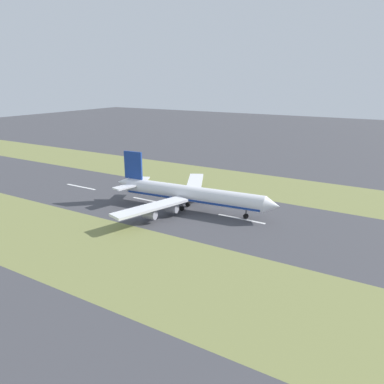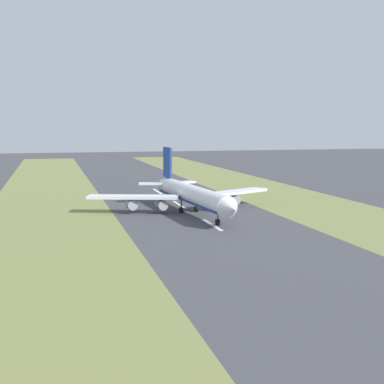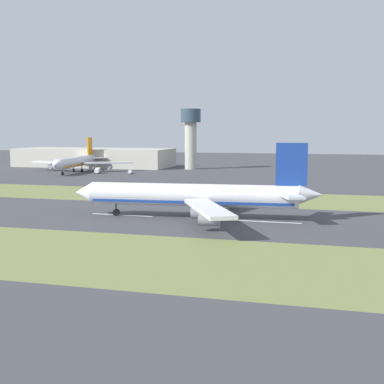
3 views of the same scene
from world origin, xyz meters
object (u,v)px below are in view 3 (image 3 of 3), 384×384
Objects in this scene: control_tower at (191,132)px; terminal_building at (94,157)px; service_truck at (98,170)px; apron_car at (130,172)px; airplane_main_jet at (199,196)px; airplane_parked_apron at (77,162)px.

terminal_building is at bearing 85.16° from control_tower.
control_tower is 5.65× the size of service_truck.
airplane_main_jet is at bearing -150.59° from apron_car.
control_tower reaches higher than apron_car.
airplane_main_jet is 171.11m from airplane_parked_apron.
control_tower reaches higher than terminal_building.
airplane_main_jet is at bearing -146.40° from terminal_building.
service_truck is 1.35× the size of apron_car.
airplane_parked_apron is at bearing 38.64° from airplane_main_jet.
terminal_building is at bearing 33.60° from airplane_main_jet.
airplane_parked_apron is 9.97× the size of service_truck.
control_tower is at bearing -42.19° from service_truck.
airplane_parked_apron is (-43.22, -10.68, -0.12)m from terminal_building.
terminal_building is at bearing 43.34° from apron_car.
airplane_parked_apron is 34.06m from apron_car.
airplane_parked_apron is (133.65, 106.84, -0.36)m from airplane_main_jet.
service_truck is (-43.93, 39.82, -20.42)m from control_tower.
apron_car is (-3.64, -33.55, -4.66)m from airplane_parked_apron.
apron_car is (2.67, -17.81, -0.66)m from service_truck.
service_truck is at bearing -151.93° from terminal_building.
airplane_parked_apron is at bearing 83.80° from apron_car.
airplane_parked_apron is 17.42m from service_truck.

